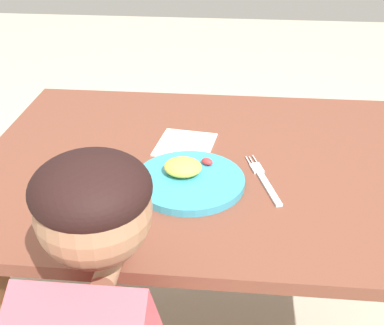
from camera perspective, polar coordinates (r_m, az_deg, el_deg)
dining_table at (r=1.30m, az=2.25°, el=-3.49°), size 1.16×0.83×0.67m
plate at (r=1.14m, az=-0.42°, el=-1.84°), size 0.25×0.25×0.05m
fork at (r=1.17m, az=8.19°, el=-1.97°), size 0.08×0.22×0.01m
spoon at (r=1.19m, az=-10.23°, el=-1.11°), size 0.04×0.22×0.02m
napkin at (r=1.31m, az=-0.77°, el=2.07°), size 0.16×0.17×0.00m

